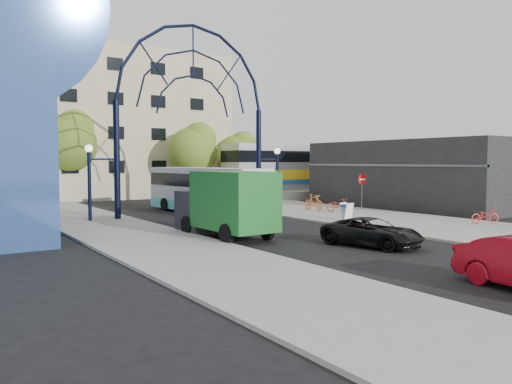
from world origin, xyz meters
TOP-DOWN VIEW (x-y plane):
  - ground at (0.00, 0.00)m, footprint 120.00×120.00m
  - sidewalk_east at (8.00, 4.00)m, footprint 8.00×56.00m
  - plaza_west at (-6.50, 6.00)m, footprint 5.00×50.00m
  - gateway_arch at (0.00, 14.00)m, footprint 13.64×0.44m
  - stop_sign at (4.80, 12.00)m, footprint 0.80×0.07m
  - do_not_enter_sign at (11.00, 10.00)m, footprint 0.76×0.07m
  - street_name_sign at (5.20, 12.60)m, footprint 0.70×0.70m
  - sandwich_board at (5.60, 5.98)m, footprint 0.55×0.61m
  - commercial_block_east at (16.00, 10.00)m, footprint 6.00×16.00m
  - apartment_block at (2.00, 34.97)m, footprint 20.00×12.10m
  - train_platform at (20.00, 22.00)m, footprint 32.00×5.00m
  - train_car at (20.00, 22.00)m, footprint 25.10×3.05m
  - tree_north_a at (6.12, 25.93)m, footprint 4.48×4.48m
  - tree_north_b at (-3.88, 29.93)m, footprint 5.12×5.12m
  - tree_north_c at (12.12, 27.93)m, footprint 4.16×4.16m
  - city_bus at (1.16, 14.58)m, footprint 3.43×11.26m
  - green_truck at (-3.01, 5.07)m, footprint 2.41×6.03m
  - black_suv at (0.69, -0.49)m, footprint 2.80×4.50m
  - bike_near_a at (8.18, 9.38)m, footprint 0.98×1.83m
  - bike_near_b at (7.87, 11.49)m, footprint 0.54×1.82m
  - bike_far_a at (10.68, 0.65)m, footprint 1.73×1.16m

SIDE VIEW (x-z plane):
  - ground at x=0.00m, z-range 0.00..0.00m
  - sidewalk_east at x=8.00m, z-range 0.00..0.12m
  - plaza_west at x=-6.50m, z-range 0.00..0.12m
  - train_platform at x=20.00m, z-range 0.00..0.80m
  - bike_far_a at x=10.68m, z-range 0.12..0.98m
  - bike_near_a at x=8.18m, z-range 0.12..1.03m
  - black_suv at x=0.69m, z-range 0.00..1.16m
  - bike_near_b at x=7.87m, z-range 0.12..1.21m
  - sandwich_board at x=5.60m, z-range 0.25..1.24m
  - green_truck at x=-3.01m, z-range 0.00..3.02m
  - city_bus at x=1.16m, z-range 0.07..3.12m
  - do_not_enter_sign at x=11.00m, z-range 0.74..3.22m
  - stop_sign at x=4.80m, z-range 0.74..3.24m
  - street_name_sign at x=5.20m, z-range 0.73..3.53m
  - commercial_block_east at x=16.00m, z-range 0.00..5.00m
  - train_car at x=20.00m, z-range 0.80..5.00m
  - tree_north_c at x=12.12m, z-range 1.03..7.53m
  - tree_north_a at x=6.12m, z-range 1.11..8.11m
  - tree_north_b at x=-3.88m, z-range 1.27..9.27m
  - apartment_block at x=2.00m, z-range 0.00..14.00m
  - gateway_arch at x=0.00m, z-range 2.51..14.61m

